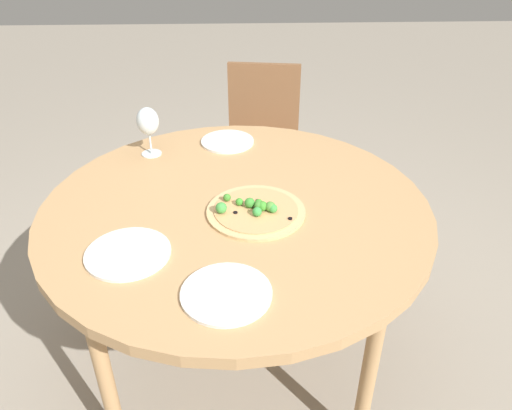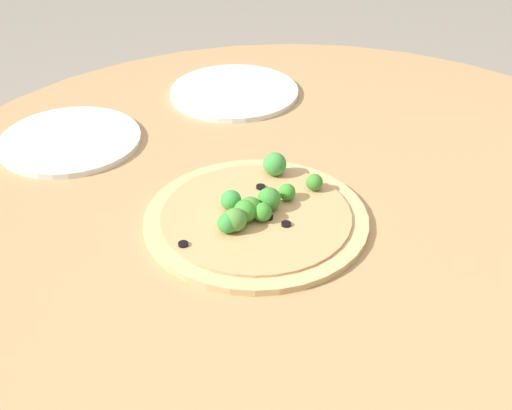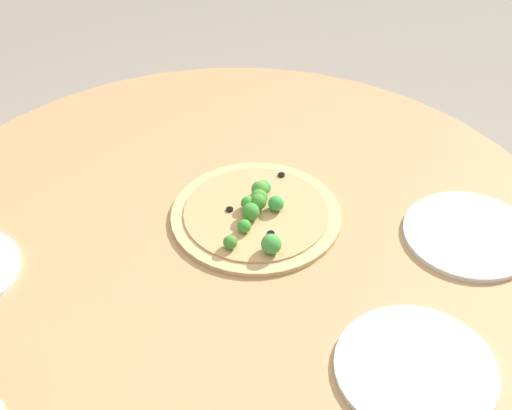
# 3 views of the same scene
# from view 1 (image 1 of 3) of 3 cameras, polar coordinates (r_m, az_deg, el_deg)

# --- Properties ---
(ground_plane) EXTENTS (12.00, 12.00, 0.00)m
(ground_plane) POSITION_cam_1_polar(r_m,az_deg,el_deg) (2.18, -1.90, -16.77)
(ground_plane) COLOR gray
(dining_table) EXTENTS (1.31, 1.31, 0.75)m
(dining_table) POSITION_cam_1_polar(r_m,az_deg,el_deg) (1.71, -2.32, -1.47)
(dining_table) COLOR tan
(dining_table) RESTS_ON ground_plane
(chair) EXTENTS (0.45, 0.45, 0.89)m
(chair) POSITION_cam_1_polar(r_m,az_deg,el_deg) (2.69, 0.65, 6.92)
(chair) COLOR brown
(chair) RESTS_ON ground_plane
(pizza) EXTENTS (0.33, 0.33, 0.05)m
(pizza) POSITION_cam_1_polar(r_m,az_deg,el_deg) (1.63, -0.09, -0.58)
(pizza) COLOR tan
(pizza) RESTS_ON dining_table
(wine_glass) EXTENTS (0.09, 0.09, 0.20)m
(wine_glass) POSITION_cam_1_polar(r_m,az_deg,el_deg) (1.99, -12.27, 9.24)
(wine_glass) COLOR silver
(wine_glass) RESTS_ON dining_table
(plate_near) EXTENTS (0.22, 0.22, 0.01)m
(plate_near) POSITION_cam_1_polar(r_m,az_deg,el_deg) (2.10, -3.28, 7.27)
(plate_near) COLOR silver
(plate_near) RESTS_ON dining_table
(plate_far) EXTENTS (0.25, 0.25, 0.01)m
(plate_far) POSITION_cam_1_polar(r_m,az_deg,el_deg) (1.50, -14.43, -5.36)
(plate_far) COLOR silver
(plate_far) RESTS_ON dining_table
(plate_side) EXTENTS (0.24, 0.24, 0.01)m
(plate_side) POSITION_cam_1_polar(r_m,az_deg,el_deg) (1.33, -3.42, -10.04)
(plate_side) COLOR silver
(plate_side) RESTS_ON dining_table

